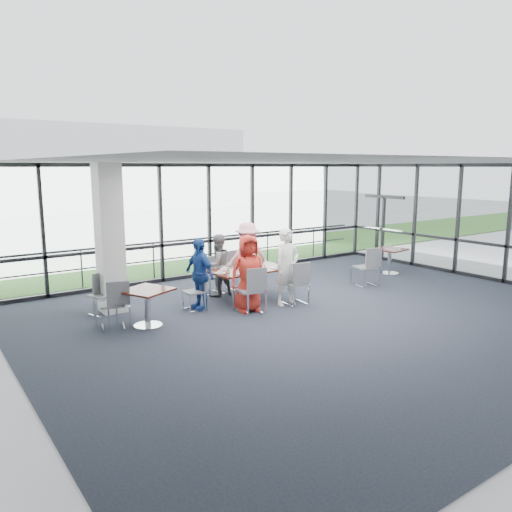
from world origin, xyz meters
TOP-DOWN VIEW (x-y plane):
  - floor at (0.00, 0.00)m, footprint 12.00×10.00m
  - ceiling at (0.00, 0.00)m, footprint 12.00×10.00m
  - wall_left at (-6.00, 0.00)m, footprint 0.10×10.00m
  - curtain_wall_back at (0.00, 5.00)m, footprint 12.00×0.10m
  - curtain_wall_right at (6.00, 0.00)m, footprint 0.10×10.00m
  - exit_door at (6.00, 3.75)m, footprint 0.12×1.60m
  - structural_column at (-3.60, 3.00)m, footprint 0.50×0.50m
  - apron at (0.00, 10.00)m, footprint 80.00×70.00m
  - grass_strip at (0.00, 8.00)m, footprint 80.00×5.00m
  - hangar_main at (4.00, 32.00)m, footprint 24.00×10.00m
  - guard_rail at (0.00, 5.60)m, footprint 12.00×0.06m
  - main_table at (-0.65, 2.07)m, footprint 1.87×1.04m
  - side_table_left at (-3.40, 1.59)m, footprint 1.11×1.11m
  - side_table_right at (4.37, 2.08)m, footprint 0.92×0.92m
  - diner_near_left at (-1.18, 1.33)m, footprint 0.93×0.71m
  - diner_near_right at (-0.18, 1.22)m, footprint 0.65×0.47m
  - diner_far_left at (-1.05, 2.82)m, footprint 0.77×0.51m
  - diner_far_right at (-0.11, 2.90)m, footprint 1.22×0.80m
  - diner_end at (-1.97, 2.07)m, footprint 0.61×0.98m
  - chair_main_nl at (-1.23, 1.20)m, footprint 0.56×0.56m
  - chair_main_nr at (0.00, 1.16)m, footprint 0.52×0.52m
  - chair_main_fl at (-1.07, 3.03)m, footprint 0.51×0.51m
  - chair_main_fr at (-0.28, 3.07)m, footprint 0.51×0.51m
  - chair_main_end at (-2.11, 2.08)m, footprint 0.40×0.40m
  - chair_spare_la at (-3.99, 1.90)m, footprint 0.57×0.57m
  - chair_spare_lb at (-3.89, 2.88)m, footprint 0.53×0.53m
  - chair_spare_r at (2.66, 1.45)m, footprint 0.60×0.60m
  - plate_nl at (-1.13, 1.78)m, footprint 0.26×0.26m
  - plate_nr at (-0.05, 1.78)m, footprint 0.28×0.28m
  - plate_fl at (-1.14, 2.34)m, footprint 0.24×0.24m
  - plate_fr at (-0.24, 2.44)m, footprint 0.27×0.27m
  - plate_end at (-1.43, 2.06)m, footprint 0.24×0.24m
  - tumbler_a at (-0.87, 1.81)m, footprint 0.07×0.07m
  - tumbler_b at (-0.39, 1.83)m, footprint 0.07×0.07m
  - tumbler_c at (-0.56, 2.34)m, footprint 0.07×0.07m
  - tumbler_d at (-1.30, 1.92)m, footprint 0.07×0.07m
  - menu_a at (-0.80, 1.64)m, footprint 0.31×0.23m
  - menu_b at (0.16, 1.82)m, footprint 0.34×0.24m
  - menu_c at (-0.53, 2.49)m, footprint 0.32×0.26m
  - condiment_caddy at (-0.57, 2.10)m, footprint 0.10×0.07m
  - ketchup_bottle at (-0.59, 2.14)m, footprint 0.06×0.06m
  - green_bottle at (-0.57, 2.14)m, footprint 0.05×0.05m

SIDE VIEW (x-z plane):
  - apron at x=0.00m, z-range -0.03..-0.01m
  - floor at x=0.00m, z-range -0.02..0.00m
  - grass_strip at x=0.00m, z-range 0.01..0.01m
  - chair_main_end at x=-2.11m, z-range 0.00..0.82m
  - chair_spare_lb at x=-3.89m, z-range 0.00..0.85m
  - chair_main_fl at x=-1.07m, z-range 0.00..0.89m
  - chair_spare_la at x=-3.99m, z-range 0.00..0.93m
  - chair_main_fr at x=-0.28m, z-range 0.00..0.96m
  - chair_main_nr at x=0.00m, z-range 0.00..0.96m
  - chair_main_nl at x=-1.23m, z-range 0.00..0.98m
  - guard_rail at x=0.00m, z-range 0.47..0.53m
  - chair_spare_r at x=2.66m, z-range 0.00..1.00m
  - main_table at x=-0.65m, z-range 0.24..0.99m
  - side_table_right at x=4.37m, z-range 0.25..1.00m
  - side_table_left at x=-3.40m, z-range 0.25..1.00m
  - menu_a at x=-0.80m, z-range 0.75..0.75m
  - menu_b at x=0.16m, z-range 0.75..0.75m
  - menu_c at x=-0.53m, z-range 0.75..0.75m
  - plate_nl at x=-1.13m, z-range 0.75..0.76m
  - plate_nr at x=-0.05m, z-range 0.75..0.76m
  - plate_fl at x=-1.14m, z-range 0.75..0.76m
  - plate_fr at x=-0.24m, z-range 0.75..0.76m
  - plate_end at x=-1.43m, z-range 0.75..0.76m
  - diner_far_left at x=-1.05m, z-range 0.00..1.52m
  - condiment_caddy at x=-0.57m, z-range 0.75..0.79m
  - diner_end at x=-1.97m, z-range 0.00..1.59m
  - tumbler_d at x=-1.30m, z-range 0.75..0.88m
  - tumbler_b at x=-0.39m, z-range 0.75..0.90m
  - tumbler_a at x=-0.87m, z-range 0.75..0.90m
  - tumbler_c at x=-0.56m, z-range 0.75..0.90m
  - ketchup_bottle at x=-0.59m, z-range 0.75..0.93m
  - diner_near_left at x=-1.18m, z-range 0.00..1.68m
  - green_bottle at x=-0.57m, z-range 0.75..0.95m
  - diner_far_right at x=-0.11m, z-range 0.00..1.73m
  - diner_near_right at x=-0.18m, z-range 0.00..1.76m
  - exit_door at x=6.00m, z-range 0.00..2.10m
  - wall_left at x=-6.00m, z-range 0.00..3.20m
  - curtain_wall_back at x=0.00m, z-range 0.00..3.20m
  - curtain_wall_right at x=6.00m, z-range 0.00..3.20m
  - structural_column at x=-3.60m, z-range 0.00..3.20m
  - hangar_main at x=4.00m, z-range 0.00..6.00m
  - ceiling at x=0.00m, z-range 3.18..3.22m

